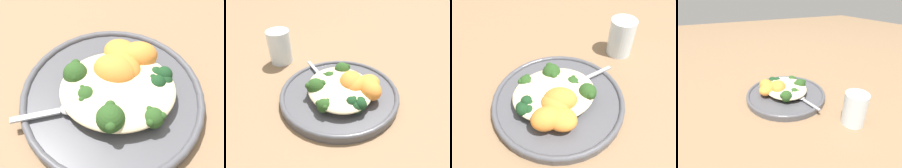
# 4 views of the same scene
# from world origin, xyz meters

# --- Properties ---
(ground_plane) EXTENTS (4.00, 4.00, 0.00)m
(ground_plane) POSITION_xyz_m (0.00, 0.00, 0.00)
(ground_plane) COLOR #846647
(plate) EXTENTS (0.29, 0.29, 0.02)m
(plate) POSITION_xyz_m (0.02, 0.01, 0.01)
(plate) COLOR #4C4C51
(plate) RESTS_ON ground_plane
(quinoa_mound) EXTENTS (0.18, 0.15, 0.03)m
(quinoa_mound) POSITION_xyz_m (0.01, 0.02, 0.04)
(quinoa_mound) COLOR beige
(quinoa_mound) RESTS_ON plate
(broccoli_stalk_0) EXTENTS (0.08, 0.05, 0.04)m
(broccoli_stalk_0) POSITION_xyz_m (0.07, -0.01, 0.04)
(broccoli_stalk_0) COLOR #ADC675
(broccoli_stalk_0) RESTS_ON plate
(broccoli_stalk_1) EXTENTS (0.07, 0.08, 0.03)m
(broccoli_stalk_1) POSITION_xyz_m (0.05, 0.02, 0.04)
(broccoli_stalk_1) COLOR #ADC675
(broccoli_stalk_1) RESTS_ON plate
(broccoli_stalk_2) EXTENTS (0.04, 0.12, 0.04)m
(broccoli_stalk_2) POSITION_xyz_m (0.02, 0.06, 0.04)
(broccoli_stalk_2) COLOR #ADC675
(broccoli_stalk_2) RESTS_ON plate
(broccoli_stalk_3) EXTENTS (0.09, 0.11, 0.03)m
(broccoli_stalk_3) POSITION_xyz_m (-0.03, 0.05, 0.03)
(broccoli_stalk_3) COLOR #ADC675
(broccoli_stalk_3) RESTS_ON plate
(sweet_potato_chunk_0) EXTENTS (0.09, 0.08, 0.05)m
(sweet_potato_chunk_0) POSITION_xyz_m (0.01, -0.01, 0.05)
(sweet_potato_chunk_0) COLOR orange
(sweet_potato_chunk_0) RESTS_ON plate
(sweet_potato_chunk_1) EXTENTS (0.06, 0.05, 0.04)m
(sweet_potato_chunk_1) POSITION_xyz_m (-0.03, -0.05, 0.04)
(sweet_potato_chunk_1) COLOR orange
(sweet_potato_chunk_1) RESTS_ON plate
(sweet_potato_chunk_2) EXTENTS (0.08, 0.08, 0.04)m
(sweet_potato_chunk_2) POSITION_xyz_m (-0.00, -0.02, 0.04)
(sweet_potato_chunk_2) COLOR orange
(sweet_potato_chunk_2) RESTS_ON plate
(sweet_potato_chunk_3) EXTENTS (0.09, 0.09, 0.04)m
(sweet_potato_chunk_3) POSITION_xyz_m (0.00, -0.05, 0.04)
(sweet_potato_chunk_3) COLOR orange
(sweet_potato_chunk_3) RESTS_ON plate
(kale_tuft) EXTENTS (0.05, 0.05, 0.03)m
(kale_tuft) POSITION_xyz_m (-0.06, -0.00, 0.04)
(kale_tuft) COLOR #193D1E
(kale_tuft) RESTS_ON plate
(spoon) EXTENTS (0.11, 0.04, 0.01)m
(spoon) POSITION_xyz_m (0.09, 0.04, 0.03)
(spoon) COLOR #A3A3A8
(spoon) RESTS_ON plate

